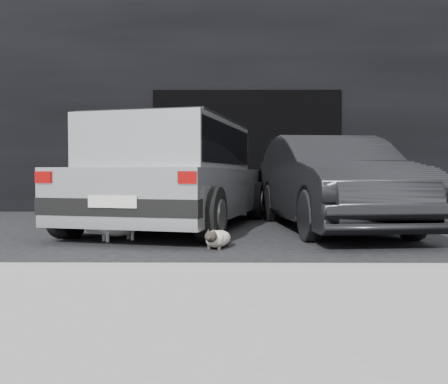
{
  "coord_description": "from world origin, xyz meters",
  "views": [
    {
      "loc": [
        0.59,
        -6.17,
        0.82
      ],
      "look_at": [
        0.55,
        -0.83,
        0.61
      ],
      "focal_mm": 38.0,
      "sensor_mm": 36.0,
      "label": 1
    }
  ],
  "objects_px": {
    "silver_hatchback": "(176,170)",
    "second_car": "(331,182)",
    "cat_siamese": "(217,239)",
    "cat_white": "(121,226)"
  },
  "relations": [
    {
      "from": "cat_siamese",
      "to": "cat_white",
      "type": "relative_size",
      "value": 1.03
    },
    {
      "from": "second_car",
      "to": "cat_white",
      "type": "xyz_separation_m",
      "value": [
        -2.83,
        -1.16,
        -0.52
      ]
    },
    {
      "from": "silver_hatchback",
      "to": "cat_white",
      "type": "distance_m",
      "value": 1.65
    },
    {
      "from": "silver_hatchback",
      "to": "second_car",
      "type": "bearing_deg",
      "value": 7.43
    },
    {
      "from": "cat_siamese",
      "to": "cat_white",
      "type": "bearing_deg",
      "value": -10.22
    },
    {
      "from": "cat_white",
      "to": "cat_siamese",
      "type": "bearing_deg",
      "value": 28.54
    },
    {
      "from": "silver_hatchback",
      "to": "cat_white",
      "type": "xyz_separation_m",
      "value": [
        -0.53,
        -1.4,
        -0.7
      ]
    },
    {
      "from": "cat_siamese",
      "to": "second_car",
      "type": "bearing_deg",
      "value": -114.23
    },
    {
      "from": "second_car",
      "to": "cat_siamese",
      "type": "xyz_separation_m",
      "value": [
        -1.63,
        -1.8,
        -0.58
      ]
    },
    {
      "from": "cat_siamese",
      "to": "silver_hatchback",
      "type": "bearing_deg",
      "value": -53.83
    }
  ]
}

